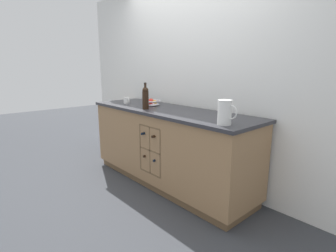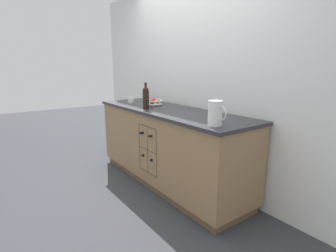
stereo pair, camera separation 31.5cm
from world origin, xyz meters
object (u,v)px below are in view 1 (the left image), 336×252
(fruit_bowl, at_px, (151,102))
(standing_wine_bottle, at_px, (145,97))
(white_pitcher, at_px, (225,112))
(ceramic_mug, at_px, (127,100))

(fruit_bowl, xyz_separation_m, standing_wine_bottle, (0.20, -0.25, 0.10))
(white_pitcher, distance_m, ceramic_mug, 1.72)
(ceramic_mug, relative_size, standing_wine_bottle, 0.36)
(fruit_bowl, xyz_separation_m, white_pitcher, (1.35, -0.25, 0.07))
(white_pitcher, xyz_separation_m, standing_wine_bottle, (-1.15, 0.01, 0.03))
(standing_wine_bottle, bearing_deg, fruit_bowl, 129.69)
(fruit_bowl, distance_m, ceramic_mug, 0.39)
(fruit_bowl, height_order, ceramic_mug, fruit_bowl)
(white_pitcher, relative_size, ceramic_mug, 1.92)
(fruit_bowl, distance_m, white_pitcher, 1.38)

